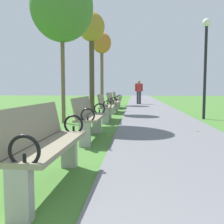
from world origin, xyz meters
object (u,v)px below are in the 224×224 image
park_bench_4 (106,106)px  park_bench_5 (113,102)px  park_bench_3 (89,117)px  lamp_post (206,53)px  tree_2 (62,7)px  tree_4 (102,45)px  pedestrian_walking (139,91)px  park_bench_6 (117,99)px  park_bench_2 (46,144)px  tree_3 (91,31)px

park_bench_4 → park_bench_5: 3.02m
park_bench_5 → park_bench_3: bearing=-90.0°
lamp_post → tree_2: bearing=-162.3°
tree_4 → pedestrian_walking: size_ratio=2.95×
park_bench_6 → tree_4: (-1.23, 3.13, 3.44)m
park_bench_2 → tree_4: 15.23m
park_bench_3 → park_bench_5: size_ratio=0.99×
lamp_post → pedestrian_walking: bearing=104.1°
park_bench_4 → park_bench_5: bearing=90.0°
park_bench_3 → park_bench_4: size_ratio=0.99×
tree_4 → lamp_post: (4.64, -8.07, -1.62)m
tree_2 → tree_3: 3.74m
tree_2 → park_bench_4: bearing=28.5°
park_bench_5 → park_bench_6: same height
park_bench_4 → tree_3: bearing=107.4°
tree_2 → tree_4: size_ratio=0.96×
park_bench_2 → tree_3: size_ratio=0.36×
park_bench_3 → pedestrian_walking: bearing=84.3°
park_bench_6 → park_bench_5: bearing=-90.0°
park_bench_4 → park_bench_5: same height
park_bench_3 → tree_4: bearing=95.8°
park_bench_5 → tree_4: (-1.23, 5.86, 3.44)m
park_bench_5 → lamp_post: 4.45m
park_bench_6 → pedestrian_walking: size_ratio=0.99×
park_bench_6 → pedestrian_walking: pedestrian_walking is taller
park_bench_3 → park_bench_6: same height
park_bench_4 → lamp_post: 3.95m
park_bench_3 → tree_4: 12.59m
park_bench_6 → tree_3: tree_3 is taller
park_bench_3 → tree_3: (-0.96, 6.22, 3.12)m
park_bench_4 → tree_3: tree_3 is taller
tree_3 → lamp_post: tree_3 is taller
park_bench_6 → tree_3: 4.24m
park_bench_4 → park_bench_6: 5.76m
tree_3 → lamp_post: 5.08m
tree_3 → lamp_post: bearing=-27.2°
pedestrian_walking → park_bench_6: bearing=-109.2°
park_bench_2 → park_bench_3: (-0.00, 2.73, 0.00)m
park_bench_3 → tree_4: tree_4 is taller
park_bench_3 → park_bench_4: (0.00, 3.16, 0.00)m
tree_3 → lamp_post: (4.37, -2.24, -1.30)m
park_bench_4 → pedestrian_walking: 9.47m
park_bench_4 → tree_3: (-0.96, 3.05, 3.12)m
lamp_post → park_bench_4: bearing=-166.6°
tree_2 → lamp_post: (4.65, 1.49, -1.21)m
park_bench_5 → park_bench_6: (-0.00, 2.74, 0.00)m
park_bench_5 → pedestrian_walking: size_ratio=1.00×
tree_2 → tree_3: (0.29, 3.73, 0.09)m
park_bench_5 → pedestrian_walking: pedestrian_walking is taller
park_bench_3 → pedestrian_walking: (1.26, 12.54, 0.44)m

